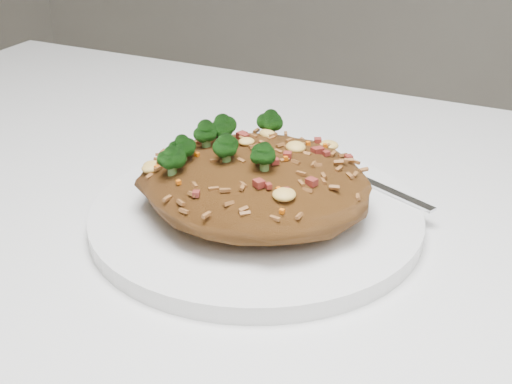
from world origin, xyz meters
TOP-DOWN VIEW (x-y plane):
  - dining_table at (0.00, 0.00)m, footprint 1.20×0.80m
  - plate at (-0.05, 0.04)m, footprint 0.26×0.26m
  - fried_rice at (-0.05, 0.04)m, footprint 0.18×0.17m
  - fork at (0.01, 0.13)m, footprint 0.15×0.08m

SIDE VIEW (x-z plane):
  - dining_table at x=0.00m, z-range 0.28..1.03m
  - plate at x=-0.05m, z-range 0.75..0.76m
  - fork at x=0.01m, z-range 0.76..0.77m
  - fried_rice at x=-0.05m, z-range 0.76..0.83m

